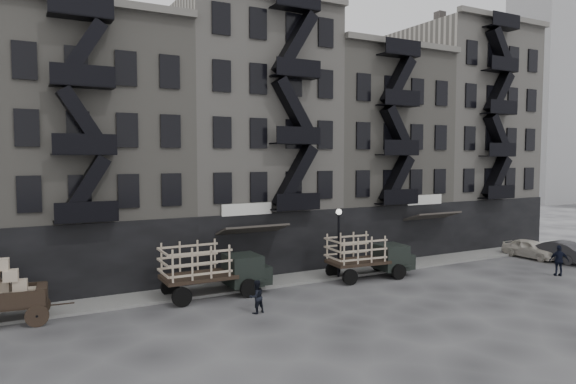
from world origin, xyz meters
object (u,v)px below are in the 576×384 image
stake_truck_west (213,266)px  car_east (531,249)px  stake_truck_east (369,253)px  car_far (555,251)px  wagon (3,287)px  pedestrian_mid (256,297)px  policeman (559,261)px

stake_truck_west → car_east: size_ratio=1.43×
stake_truck_east → car_far: (14.72, -2.21, -0.81)m
wagon → car_east: 33.76m
pedestrian_mid → policeman: (19.73, -2.07, 0.17)m
stake_truck_west → car_east: bearing=-2.6°
wagon → stake_truck_west: size_ratio=0.63×
stake_truck_west → policeman: 21.33m
stake_truck_west → stake_truck_east: 9.79m
car_east → stake_truck_east: bearing=176.5°
stake_truck_west → policeman: size_ratio=3.01×
car_far → policeman: (-3.98, -2.98, 0.22)m
pedestrian_mid → car_far: bearing=173.3°
stake_truck_east → car_far: size_ratio=1.24×
pedestrian_mid → policeman: policeman is taller
stake_truck_west → pedestrian_mid: 3.93m
wagon → policeman: 30.80m
stake_truck_east → policeman: 11.95m
wagon → car_far: bearing=0.8°
stake_truck_east → pedestrian_mid: stake_truck_east is taller
wagon → car_far: 34.35m
stake_truck_west → stake_truck_east: bearing=-3.2°
car_far → policeman: 4.98m
car_far → car_east: bearing=-76.1°
wagon → stake_truck_west: wagon is taller
wagon → stake_truck_east: size_ratio=0.65×
stake_truck_west → car_east: (23.99, -1.30, -0.96)m
wagon → car_east: (33.72, -1.29, -1.00)m
pedestrian_mid → stake_truck_east: bearing=-169.7°
stake_truck_east → car_east: bearing=2.1°
stake_truck_east → car_east: 14.27m
wagon → car_far: wagon is taller
car_east → policeman: policeman is taller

